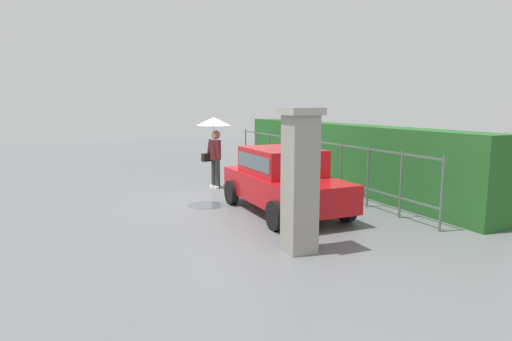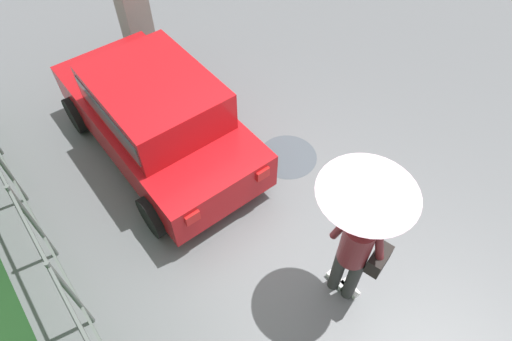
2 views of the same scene
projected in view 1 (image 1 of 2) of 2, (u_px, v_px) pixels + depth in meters
The scene contains 7 objects.
ground_plane at pixel (232, 197), 11.60m from camera, with size 40.00×40.00×0.00m, color slate.
car at pixel (283, 178), 9.94m from camera, with size 3.75×1.88×1.48m.
pedestrian at pixel (214, 135), 12.63m from camera, with size 1.00×1.00×2.12m.
gate_pillar at pixel (300, 179), 7.12m from camera, with size 0.60×0.60×2.42m.
fence_section at pixel (309, 160), 12.96m from camera, with size 10.25×0.05×1.50m.
hedge_row at pixel (339, 154), 13.36m from camera, with size 11.20×0.90×1.90m, color #235B23.
puddle_near at pixel (206, 205), 10.68m from camera, with size 0.93×0.93×0.00m, color #4C545B.
Camera 1 is at (10.69, -3.91, 2.45)m, focal length 30.19 mm.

